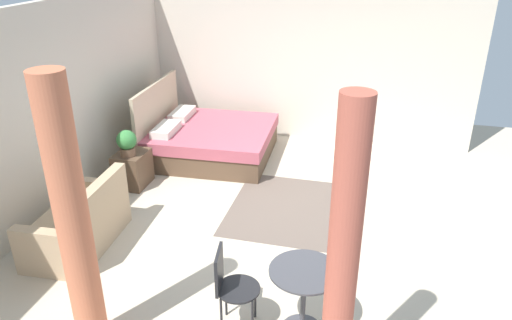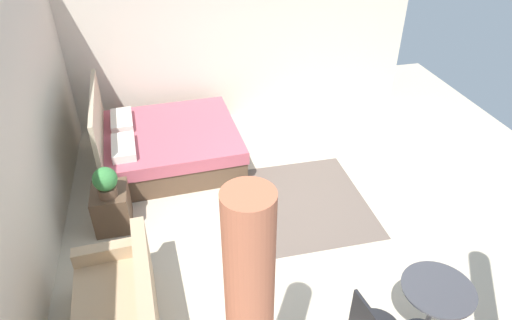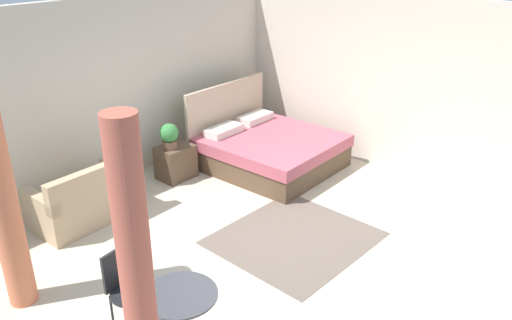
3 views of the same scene
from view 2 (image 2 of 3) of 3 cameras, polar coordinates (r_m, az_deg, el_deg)
ground_plane at (r=6.11m, az=4.13°, el=-6.92°), size 8.96×8.95×0.02m
wall_back at (r=5.32m, az=-27.55°, el=0.68°), size 8.96×0.12×2.80m
wall_right at (r=7.95m, az=-1.70°, el=14.97°), size 0.12×5.95×2.80m
area_rug at (r=6.31m, az=5.94°, el=-5.35°), size 1.88×1.72×0.01m
bed at (r=7.09m, az=-11.28°, el=1.97°), size 1.99×2.12×1.27m
couch at (r=4.83m, az=-16.78°, el=-17.79°), size 1.42×0.85×0.85m
nightstand at (r=6.06m, az=-17.80°, el=-5.78°), size 0.54×0.44×0.54m
potted_plant at (r=5.69m, az=-18.56°, el=-2.62°), size 0.30×0.30×0.40m
balcony_table at (r=4.73m, az=21.59°, el=-16.59°), size 0.67×0.67×0.72m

